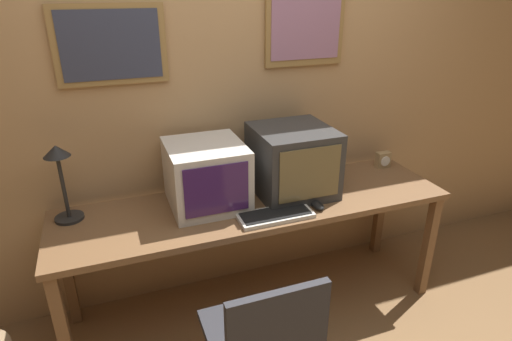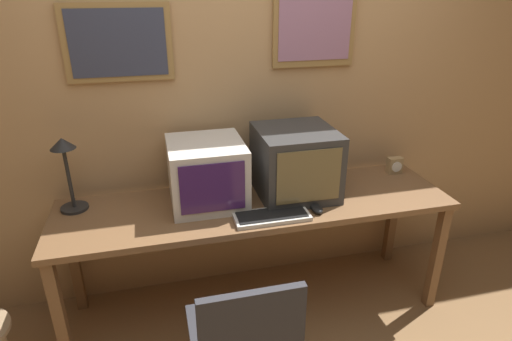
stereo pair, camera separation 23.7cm
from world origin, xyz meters
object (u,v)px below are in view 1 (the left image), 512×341
Objects in this scene: monitor_left at (206,175)px; desk_clock at (383,160)px; monitor_right at (292,161)px; mouse_near_keyboard at (318,205)px; desk_lamp at (60,171)px; keyboard_main at (275,215)px.

monitor_left is 4.17× the size of desk_clock.
monitor_right is at bearing -2.27° from monitor_left.
desk_clock is at bearing 27.93° from mouse_near_keyboard.
desk_clock is at bearing 8.87° from monitor_right.
desk_lamp is (-0.73, 0.08, 0.10)m from monitor_left.
mouse_near_keyboard is 0.78m from desk_clock.
mouse_near_keyboard is at bearing -15.31° from desk_lamp.
mouse_near_keyboard is at bearing -79.95° from monitor_right.
monitor_right reaches higher than keyboard_main.
desk_lamp is at bearing 175.26° from monitor_right.
desk_clock is at bearing 4.31° from monitor_left.
monitor_left is 1.26m from desk_clock.
keyboard_main is 0.26m from mouse_near_keyboard.
keyboard_main is (-0.21, -0.26, -0.18)m from monitor_right.
desk_lamp is (-1.25, 0.10, 0.08)m from monitor_right.
desk_lamp is (-1.03, 0.36, 0.27)m from keyboard_main.
mouse_near_keyboard is (0.56, -0.27, -0.16)m from monitor_left.
keyboard_main is 1.13m from desk_lamp.
desk_clock is at bearing 0.31° from desk_lamp.
monitor_left is at bearing 136.93° from keyboard_main.
monitor_right is 4.24× the size of mouse_near_keyboard.
desk_lamp is at bearing -179.69° from desk_clock.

